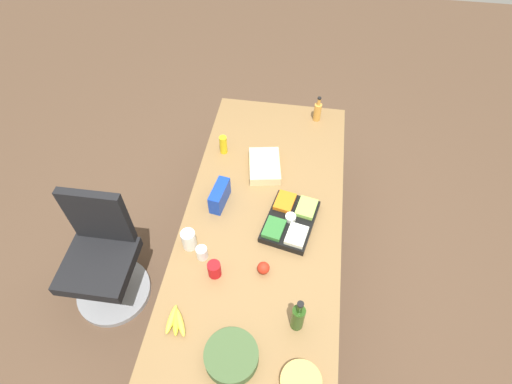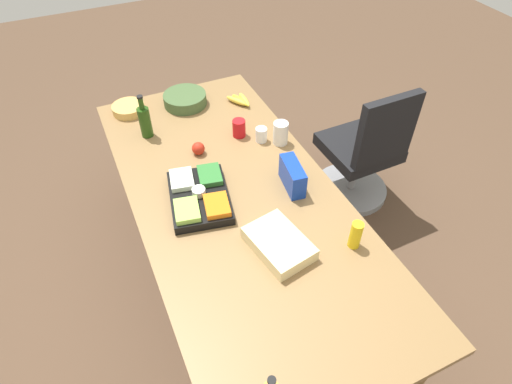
{
  "view_description": "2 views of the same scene",
  "coord_description": "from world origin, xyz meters",
  "px_view_note": "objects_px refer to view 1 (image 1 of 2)",
  "views": [
    {
      "loc": [
        1.6,
        0.2,
        2.98
      ],
      "look_at": [
        -0.13,
        -0.07,
        0.82
      ],
      "focal_mm": 28.51,
      "sensor_mm": 36.0,
      "label": 1
    },
    {
      "loc": [
        -1.5,
        0.57,
        2.38
      ],
      "look_at": [
        -0.08,
        -0.08,
        0.83
      ],
      "focal_mm": 30.04,
      "sensor_mm": 36.0,
      "label": 2
    }
  ],
  "objects_px": {
    "red_solo_cup": "(214,269)",
    "chip_bag_blue": "(220,196)",
    "dressing_bottle": "(318,111)",
    "chip_bowl": "(301,382)",
    "banana_bunch": "(176,321)",
    "sheet_cake": "(265,166)",
    "paper_cup": "(202,253)",
    "salad_bowl": "(231,356)",
    "office_chair": "(104,263)",
    "apple_red": "(263,268)",
    "mustard_bottle": "(223,145)",
    "veggie_tray": "(290,220)",
    "mayo_jar": "(189,240)",
    "conference_table": "(263,220)",
    "wine_bottle": "(298,317)"
  },
  "relations": [
    {
      "from": "mustard_bottle",
      "to": "dressing_bottle",
      "type": "bearing_deg",
      "value": 125.56
    },
    {
      "from": "banana_bunch",
      "to": "red_solo_cup",
      "type": "bearing_deg",
      "value": 155.69
    },
    {
      "from": "red_solo_cup",
      "to": "chip_bag_blue",
      "type": "relative_size",
      "value": 0.5
    },
    {
      "from": "mayo_jar",
      "to": "chip_bag_blue",
      "type": "xyz_separation_m",
      "value": [
        -0.37,
        0.12,
        0.0
      ]
    },
    {
      "from": "mayo_jar",
      "to": "red_solo_cup",
      "type": "relative_size",
      "value": 1.29
    },
    {
      "from": "chip_bowl",
      "to": "red_solo_cup",
      "type": "xyz_separation_m",
      "value": [
        -0.54,
        -0.56,
        0.03
      ]
    },
    {
      "from": "veggie_tray",
      "to": "paper_cup",
      "type": "xyz_separation_m",
      "value": [
        0.33,
        -0.51,
        0.01
      ]
    },
    {
      "from": "salad_bowl",
      "to": "wine_bottle",
      "type": "height_order",
      "value": "wine_bottle"
    },
    {
      "from": "red_solo_cup",
      "to": "apple_red",
      "type": "distance_m",
      "value": 0.29
    },
    {
      "from": "apple_red",
      "to": "red_solo_cup",
      "type": "bearing_deg",
      "value": -77.66
    },
    {
      "from": "sheet_cake",
      "to": "chip_bowl",
      "type": "bearing_deg",
      "value": 15.09
    },
    {
      "from": "banana_bunch",
      "to": "wine_bottle",
      "type": "height_order",
      "value": "wine_bottle"
    },
    {
      "from": "mustard_bottle",
      "to": "paper_cup",
      "type": "bearing_deg",
      "value": 3.33
    },
    {
      "from": "dressing_bottle",
      "to": "chip_bag_blue",
      "type": "bearing_deg",
      "value": -31.94
    },
    {
      "from": "office_chair",
      "to": "chip_bowl",
      "type": "height_order",
      "value": "office_chair"
    },
    {
      "from": "mustard_bottle",
      "to": "apple_red",
      "type": "bearing_deg",
      "value": 24.73
    },
    {
      "from": "mayo_jar",
      "to": "paper_cup",
      "type": "xyz_separation_m",
      "value": [
        0.07,
        0.1,
        -0.03
      ]
    },
    {
      "from": "dressing_bottle",
      "to": "salad_bowl",
      "type": "xyz_separation_m",
      "value": [
        1.98,
        -0.33,
        -0.05
      ]
    },
    {
      "from": "banana_bunch",
      "to": "chip_bag_blue",
      "type": "bearing_deg",
      "value": 175.56
    },
    {
      "from": "dressing_bottle",
      "to": "chip_bowl",
      "type": "bearing_deg",
      "value": 1.14
    },
    {
      "from": "office_chair",
      "to": "apple_red",
      "type": "distance_m",
      "value": 1.25
    },
    {
      "from": "sheet_cake",
      "to": "paper_cup",
      "type": "relative_size",
      "value": 3.56
    },
    {
      "from": "mayo_jar",
      "to": "red_solo_cup",
      "type": "bearing_deg",
      "value": 49.51
    },
    {
      "from": "veggie_tray",
      "to": "mayo_jar",
      "type": "bearing_deg",
      "value": -66.42
    },
    {
      "from": "office_chair",
      "to": "paper_cup",
      "type": "relative_size",
      "value": 10.86
    },
    {
      "from": "wine_bottle",
      "to": "paper_cup",
      "type": "relative_size",
      "value": 3.12
    },
    {
      "from": "veggie_tray",
      "to": "mustard_bottle",
      "type": "distance_m",
      "value": 0.82
    },
    {
      "from": "red_solo_cup",
      "to": "paper_cup",
      "type": "bearing_deg",
      "value": -135.72
    },
    {
      "from": "sheet_cake",
      "to": "paper_cup",
      "type": "xyz_separation_m",
      "value": [
        0.79,
        -0.28,
        0.01
      ]
    },
    {
      "from": "sheet_cake",
      "to": "chip_bag_blue",
      "type": "height_order",
      "value": "chip_bag_blue"
    },
    {
      "from": "apple_red",
      "to": "conference_table",
      "type": "bearing_deg",
      "value": -171.81
    },
    {
      "from": "mustard_bottle",
      "to": "banana_bunch",
      "type": "bearing_deg",
      "value": 0.3
    },
    {
      "from": "red_solo_cup",
      "to": "mustard_bottle",
      "type": "height_order",
      "value": "mustard_bottle"
    },
    {
      "from": "veggie_tray",
      "to": "red_solo_cup",
      "type": "height_order",
      "value": "red_solo_cup"
    },
    {
      "from": "dressing_bottle",
      "to": "salad_bowl",
      "type": "distance_m",
      "value": 2.01
    },
    {
      "from": "veggie_tray",
      "to": "chip_bag_blue",
      "type": "relative_size",
      "value": 2.14
    },
    {
      "from": "sheet_cake",
      "to": "mustard_bottle",
      "type": "bearing_deg",
      "value": -111.57
    },
    {
      "from": "sheet_cake",
      "to": "paper_cup",
      "type": "distance_m",
      "value": 0.83
    },
    {
      "from": "mustard_bottle",
      "to": "chip_bag_blue",
      "type": "xyz_separation_m",
      "value": [
        0.48,
        0.07,
        -0.0
      ]
    },
    {
      "from": "mustard_bottle",
      "to": "salad_bowl",
      "type": "relative_size",
      "value": 0.53
    },
    {
      "from": "mayo_jar",
      "to": "sheet_cake",
      "type": "bearing_deg",
      "value": 152.49
    },
    {
      "from": "dressing_bottle",
      "to": "banana_bunch",
      "type": "relative_size",
      "value": 1.24
    },
    {
      "from": "banana_bunch",
      "to": "red_solo_cup",
      "type": "distance_m",
      "value": 0.36
    },
    {
      "from": "mustard_bottle",
      "to": "paper_cup",
      "type": "height_order",
      "value": "mustard_bottle"
    },
    {
      "from": "wine_bottle",
      "to": "mayo_jar",
      "type": "bearing_deg",
      "value": -119.76
    },
    {
      "from": "chip_bowl",
      "to": "sheet_cake",
      "type": "bearing_deg",
      "value": -164.91
    },
    {
      "from": "sheet_cake",
      "to": "salad_bowl",
      "type": "height_order",
      "value": "salad_bowl"
    },
    {
      "from": "paper_cup",
      "to": "mayo_jar",
      "type": "bearing_deg",
      "value": -123.94
    },
    {
      "from": "red_solo_cup",
      "to": "salad_bowl",
      "type": "xyz_separation_m",
      "value": [
        0.47,
        0.19,
        -0.02
      ]
    },
    {
      "from": "mustard_bottle",
      "to": "red_solo_cup",
      "type": "bearing_deg",
      "value": 8.64
    }
  ]
}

